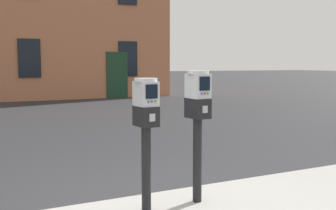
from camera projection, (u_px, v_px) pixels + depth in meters
parking_meter_near_kerb at (146, 120)px, 3.83m from camera, size 0.23×0.26×1.26m
parking_meter_twin_adjacent at (198, 112)px, 4.08m from camera, size 0.23×0.26×1.33m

